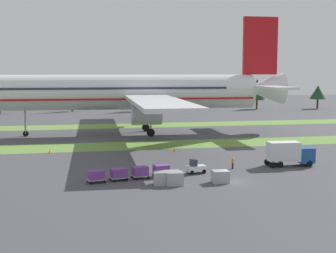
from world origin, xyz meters
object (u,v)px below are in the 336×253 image
baggage_tug (196,168)px  taxiway_marker_2 (226,144)px  airliner (136,92)px  uld_container_2 (175,179)px  uld_container_1 (162,178)px  taxiway_marker_1 (175,149)px  ground_crew_marshaller (233,162)px  uld_container_3 (220,177)px  taxiway_marker_0 (50,152)px  cargo_dolly_lead (161,170)px  cargo_dolly_third (119,173)px  cargo_dolly_fourth (96,175)px  uld_container_0 (172,177)px  catering_truck (289,153)px  cargo_dolly_second (140,172)px

baggage_tug → taxiway_marker_2: bearing=140.4°
airliner → uld_container_2: airliner is taller
uld_container_1 → taxiway_marker_1: bearing=74.6°
ground_crew_marshaller → uld_container_3: (-4.18, -7.61, -0.18)m
baggage_tug → taxiway_marker_0: baggage_tug is taller
cargo_dolly_lead → taxiway_marker_0: 25.83m
uld_container_1 → cargo_dolly_third: bearing=147.6°
baggage_tug → taxiway_marker_1: bearing=165.3°
uld_container_3 → baggage_tug: bearing=106.7°
airliner → uld_container_1: bearing=178.3°
cargo_dolly_lead → uld_container_1: size_ratio=1.23×
ground_crew_marshaller → uld_container_1: 13.60m
cargo_dolly_fourth → uld_container_0: (9.17, -2.33, -0.11)m
cargo_dolly_fourth → uld_container_1: bearing=59.9°
catering_truck → taxiway_marker_0: size_ratio=11.39×
taxiway_marker_0 → airliner: bearing=51.4°
baggage_tug → cargo_dolly_third: bearing=-90.0°
catering_truck → uld_container_0: size_ratio=3.53×
baggage_tug → uld_container_1: 7.78m
cargo_dolly_lead → uld_container_2: uld_container_2 is taller
baggage_tug → taxiway_marker_0: bearing=-146.0°
baggage_tug → catering_truck: (14.69, 2.31, 1.14)m
uld_container_1 → taxiway_marker_1: 24.32m
ground_crew_marshaller → uld_container_0: ground_crew_marshaller is taller
uld_container_2 → cargo_dolly_fourth: bearing=162.2°
catering_truck → taxiway_marker_2: (-3.29, 19.46, -1.66)m
baggage_tug → ground_crew_marshaller: size_ratio=1.62×
airliner → cargo_dolly_third: (-7.64, -43.72, -8.38)m
baggage_tug → uld_container_3: baggage_tug is taller
uld_container_0 → uld_container_1: size_ratio=1.00×
baggage_tug → taxiway_marker_1: 18.06m
cargo_dolly_lead → ground_crew_marshaller: ground_crew_marshaller is taller
baggage_tug → cargo_dolly_lead: size_ratio=1.14×
cargo_dolly_second → cargo_dolly_fourth: (-5.67, -1.20, 0.00)m
uld_container_0 → uld_container_2: uld_container_0 is taller
baggage_tug → uld_container_2: bearing=-46.8°
taxiway_marker_1 → taxiway_marker_2: size_ratio=1.01×
cargo_dolly_lead → taxiway_marker_1: bearing=151.2°
cargo_dolly_third → taxiway_marker_1: cargo_dolly_third is taller
uld_container_1 → uld_container_3: (7.31, -0.32, -0.04)m
uld_container_3 → taxiway_marker_2: uld_container_3 is taller
cargo_dolly_lead → uld_container_0: uld_container_0 is taller
cargo_dolly_fourth → taxiway_marker_0: (-6.92, 22.51, -0.61)m
airliner → cargo_dolly_fourth: bearing=168.2°
cargo_dolly_second → taxiway_marker_1: size_ratio=4.15×
cargo_dolly_second → ground_crew_marshaller: (13.65, 3.51, 0.03)m
catering_truck → uld_container_2: size_ratio=3.53×
ground_crew_marshaller → taxiway_marker_2: 20.66m
cargo_dolly_fourth → uld_container_2: 9.83m
airliner → cargo_dolly_lead: airliner is taller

